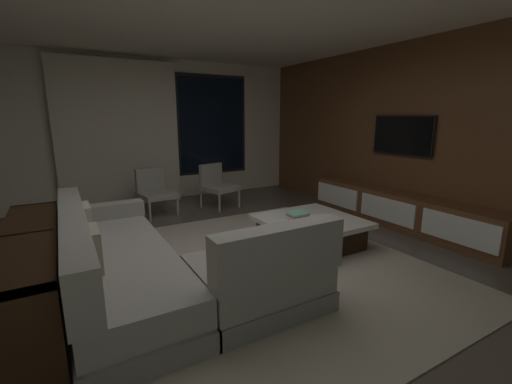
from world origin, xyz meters
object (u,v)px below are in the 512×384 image
Objects in this scene: accent_chair_near_window at (217,183)px; accent_chair_by_curtain at (154,189)px; sectional_couch at (154,267)px; mounted_tv at (402,135)px; coffee_table at (310,232)px; media_console at (399,211)px; console_table_behind_couch at (32,272)px; book_stack_on_coffee_table at (297,215)px.

accent_chair_by_curtain is at bearing 177.83° from accent_chair_near_window.
mounted_tv reaches higher than sectional_couch.
media_console reaches higher than coffee_table.
console_table_behind_couch is (-2.94, -0.16, 0.23)m from coffee_table.
accent_chair_near_window is (-0.12, 2.28, 0.03)m from book_stack_on_coffee_table.
accent_chair_near_window is 0.37× the size of console_table_behind_couch.
sectional_couch is 1.19× the size of console_table_behind_couch.
book_stack_on_coffee_table is 1.77m from media_console.
sectional_couch is at bearing -123.66° from accent_chair_near_window.
accent_chair_by_curtain reaches higher than book_stack_on_coffee_table.
sectional_couch is 2.80m from accent_chair_by_curtain.
coffee_table is 2.40m from accent_chair_near_window.
console_table_behind_couch is (-2.81, -0.26, 0.02)m from book_stack_on_coffee_table.
coffee_table is 4.20× the size of book_stack_on_coffee_table.
media_console is at bearing 1.17° from console_table_behind_couch.
coffee_table is 1.63m from media_console.
media_console is 4.57m from console_table_behind_couch.
coffee_table is at bearing 8.20° from sectional_couch.
coffee_table is at bearing 177.52° from media_console.
accent_chair_near_window and accent_chair_by_curtain have the same top height.
accent_chair_by_curtain reaches higher than coffee_table.
accent_chair_near_window is 3.09m from media_console.
mounted_tv is at bearing 6.24° from sectional_couch.
accent_chair_near_window reaches higher than book_stack_on_coffee_table.
accent_chair_by_curtain is 4.01m from mounted_tv.
mounted_tv is (3.17, -2.29, 0.92)m from accent_chair_by_curtain.
coffee_table is at bearing -83.98° from accent_chair_near_window.
coffee_table is 0.55× the size of console_table_behind_couch.
sectional_couch is at bearing -176.53° from media_console.
sectional_couch is 2.49× the size of mounted_tv.
mounted_tv is at bearing -47.55° from accent_chair_near_window.
accent_chair_by_curtain is 3.03m from console_table_behind_couch.
sectional_couch reaches higher than accent_chair_by_curtain.
accent_chair_near_window is 3.70m from console_table_behind_couch.
mounted_tv reaches higher than book_stack_on_coffee_table.
book_stack_on_coffee_table is 2.28m from accent_chair_near_window.
coffee_table is 0.27m from book_stack_on_coffee_table.
book_stack_on_coffee_table is 2.16m from mounted_tv.
console_table_behind_couch is at bearing -136.64° from accent_chair_near_window.
accent_chair_near_window is 0.78× the size of mounted_tv.
console_table_behind_couch is (-0.91, 0.13, 0.13)m from sectional_couch.
media_console is (2.99, -2.49, -0.18)m from accent_chair_by_curtain.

